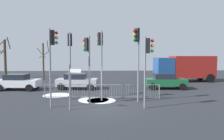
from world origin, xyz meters
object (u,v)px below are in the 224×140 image
traffic_light_foreground_left (148,56)px  car_green_trailing (165,81)px  traffic_light_rear_left (137,48)px  bare_tree_centre (43,60)px  delivery_truck (185,67)px  bare_tree_left (5,57)px  traffic_light_mid_left (88,54)px  car_silver_mid (77,81)px  traffic_light_rear_right (70,50)px  traffic_light_foreground_right (100,50)px  car_white_far (18,82)px  direction_sign_post (71,85)px  traffic_light_mid_right (52,50)px

traffic_light_foreground_left → car_green_trailing: size_ratio=1.11×
traffic_light_rear_left → bare_tree_centre: 16.91m
delivery_truck → bare_tree_left: bare_tree_left is taller
traffic_light_mid_left → car_silver_mid: 6.86m
traffic_light_rear_right → delivery_truck: traffic_light_rear_right is taller
traffic_light_foreground_right → delivery_truck: (10.15, 10.39, -1.85)m
traffic_light_rear_right → traffic_light_mid_left: traffic_light_rear_right is taller
car_white_far → traffic_light_mid_left: bearing=-36.8°
traffic_light_mid_left → traffic_light_foreground_left: traffic_light_mid_left is taller
car_silver_mid → delivery_truck: 13.52m
car_white_far → car_silver_mid: bearing=7.3°
car_white_far → traffic_light_foreground_right: bearing=-28.7°
delivery_truck → bare_tree_centre: bearing=-10.8°
traffic_light_foreground_left → traffic_light_foreground_right: bearing=-122.4°
traffic_light_rear_left → bare_tree_left: (-15.77, 15.54, -0.88)m
car_silver_mid → bare_tree_centre: (-5.19, 7.73, 1.78)m
traffic_light_mid_left → car_white_far: 9.39m
traffic_light_rear_right → bare_tree_left: size_ratio=0.87×
traffic_light_rear_right → traffic_light_foreground_right: (2.22, -0.58, 0.02)m
traffic_light_foreground_right → car_white_far: bearing=113.2°
traffic_light_mid_left → car_green_trailing: size_ratio=1.15×
direction_sign_post → traffic_light_mid_right: bearing=169.6°
traffic_light_mid_left → car_green_trailing: traffic_light_mid_left is taller
traffic_light_mid_right → delivery_truck: (13.08, 12.28, -1.81)m
direction_sign_post → car_silver_mid: size_ratio=0.69×
direction_sign_post → car_silver_mid: direction_sign_post is taller
car_green_trailing → bare_tree_left: (-19.42, 9.99, 2.11)m
delivery_truck → traffic_light_foreground_right: bearing=43.2°
traffic_light_mid_right → car_green_trailing: (9.08, 6.85, -2.78)m
traffic_light_foreground_left → bare_tree_centre: bearing=-138.5°
car_green_trailing → delivery_truck: 6.82m
traffic_light_mid_right → car_green_trailing: size_ratio=1.24×
direction_sign_post → traffic_light_rear_right: bearing=119.0°
traffic_light_foreground_left → traffic_light_mid_right: bearing=-87.3°
traffic_light_rear_right → bare_tree_left: bare_tree_left is taller
traffic_light_rear_right → car_silver_mid: traffic_light_rear_right is taller
delivery_truck → bare_tree_left: bearing=-13.5°
car_silver_mid → bare_tree_left: size_ratio=0.69×
traffic_light_mid_right → traffic_light_foreground_left: traffic_light_mid_right is taller
traffic_light_foreground_right → car_white_far: (-7.70, 4.93, -2.83)m
traffic_light_rear_left → car_white_far: (-10.20, 5.53, -2.99)m
direction_sign_post → car_green_trailing: direction_sign_post is taller
car_green_trailing → traffic_light_mid_left: bearing=-135.9°
traffic_light_rear_left → direction_sign_post: 5.19m
traffic_light_mid_right → traffic_light_mid_left: 2.30m
traffic_light_foreground_left → direction_sign_post: traffic_light_foreground_left is taller
traffic_light_rear_right → traffic_light_mid_left: 2.10m
traffic_light_rear_right → traffic_light_foreground_left: (5.07, -2.97, -0.39)m
traffic_light_mid_right → bare_tree_centre: bearing=174.0°
car_green_trailing → bare_tree_centre: (-13.66, 8.02, 1.78)m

